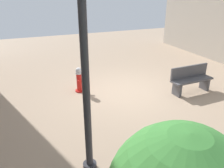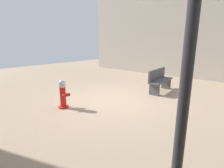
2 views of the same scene
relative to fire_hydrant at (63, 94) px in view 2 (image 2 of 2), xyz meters
The scene contains 3 objects.
ground_plane 1.75m from the fire_hydrant, 156.27° to the left, with size 23.40×23.40×0.00m, color tan.
fire_hydrant is the anchor object (origin of this frame).
bench_near 3.97m from the fire_hydrant, 157.35° to the left, with size 1.60×0.50×0.95m.
Camera 2 is at (4.39, 3.67, 1.97)m, focal length 26.72 mm.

